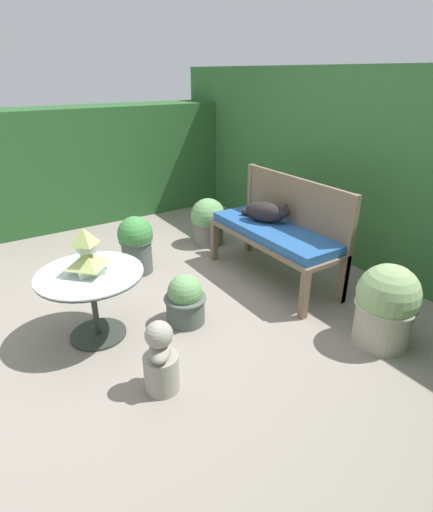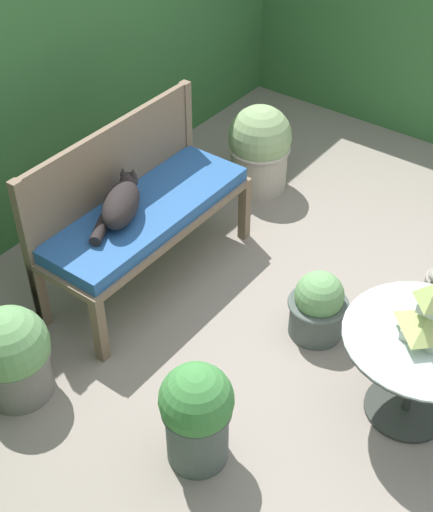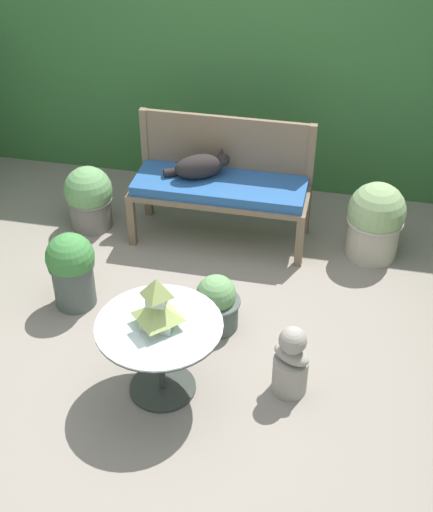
{
  "view_description": "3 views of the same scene",
  "coord_description": "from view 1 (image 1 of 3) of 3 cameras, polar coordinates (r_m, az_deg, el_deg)",
  "views": [
    {
      "loc": [
        2.58,
        -1.2,
        1.87
      ],
      "look_at": [
        -0.03,
        0.49,
        0.43
      ],
      "focal_mm": 28.0,
      "sensor_mm": 36.0,
      "label": 1
    },
    {
      "loc": [
        -2.51,
        -1.18,
        2.98
      ],
      "look_at": [
        -0.22,
        0.54,
        0.58
      ],
      "focal_mm": 50.0,
      "sensor_mm": 36.0,
      "label": 2
    },
    {
      "loc": [
        0.93,
        -3.62,
        3.39
      ],
      "look_at": [
        0.12,
        0.17,
        0.55
      ],
      "focal_mm": 50.0,
      "sensor_mm": 36.0,
      "label": 3
    }
  ],
  "objects": [
    {
      "name": "garden_bench",
      "position": [
        3.82,
        8.15,
        2.94
      ],
      "size": [
        1.42,
        0.53,
        0.54
      ],
      "color": "brown",
      "rests_on": "ground"
    },
    {
      "name": "bench_backrest",
      "position": [
        3.89,
        11.09,
        6.94
      ],
      "size": [
        1.42,
        0.06,
        0.98
      ],
      "color": "brown",
      "rests_on": "ground"
    },
    {
      "name": "patio_table",
      "position": [
        3.08,
        -17.42,
        -4.2
      ],
      "size": [
        0.77,
        0.77,
        0.55
      ],
      "color": "#2D332D",
      "rests_on": "ground"
    },
    {
      "name": "potted_plant_patio_mid",
      "position": [
        3.23,
        -4.5,
        -6.35
      ],
      "size": [
        0.35,
        0.35,
        0.42
      ],
      "color": "#4C5651",
      "rests_on": "ground"
    },
    {
      "name": "potted_plant_table_near",
      "position": [
        3.18,
        23.05,
        -6.51
      ],
      "size": [
        0.45,
        0.45,
        0.64
      ],
      "color": "#ADA393",
      "rests_on": "ground"
    },
    {
      "name": "garden_bust",
      "position": [
        2.61,
        -7.98,
        -14.48
      ],
      "size": [
        0.28,
        0.24,
        0.51
      ],
      "rotation": [
        0.0,
        0.0,
        -0.5
      ],
      "color": "gray",
      "rests_on": "ground"
    },
    {
      "name": "foliage_hedge_left",
      "position": [
        5.73,
        -18.18,
        12.25
      ],
      "size": [
        0.7,
        3.68,
        1.47
      ],
      "primitive_type": "cube",
      "color": "#285628",
      "rests_on": "ground"
    },
    {
      "name": "potted_plant_table_far",
      "position": [
        4.06,
        -11.42,
        1.82
      ],
      "size": [
        0.35,
        0.35,
        0.59
      ],
      "color": "#4C5651",
      "rests_on": "ground"
    },
    {
      "name": "ground",
      "position": [
        3.41,
        -6.8,
        -8.65
      ],
      "size": [
        30.0,
        30.0,
        0.0
      ],
      "primitive_type": "plane",
      "color": "gray"
    },
    {
      "name": "potted_plant_bench_right",
      "position": [
        4.69,
        -1.22,
        4.97
      ],
      "size": [
        0.4,
        0.4,
        0.55
      ],
      "color": "slate",
      "rests_on": "ground"
    },
    {
      "name": "foliage_hedge_back",
      "position": [
        4.68,
        22.85,
        11.83
      ],
      "size": [
        6.4,
        1.02,
        1.93
      ],
      "primitive_type": "cube",
      "color": "#336633",
      "rests_on": "ground"
    },
    {
      "name": "pagoda_birdhouse",
      "position": [
        2.97,
        -18.05,
        0.18
      ],
      "size": [
        0.25,
        0.25,
        0.34
      ],
      "color": "#B2BCA8",
      "rests_on": "patio_table"
    },
    {
      "name": "cat",
      "position": [
        3.9,
        7.07,
        6.25
      ],
      "size": [
        0.52,
        0.36,
        0.22
      ],
      "rotation": [
        0.0,
        0.0,
        0.5
      ],
      "color": "black",
      "rests_on": "garden_bench"
    }
  ]
}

